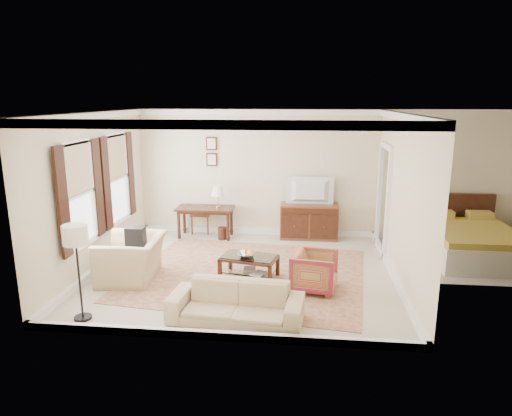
% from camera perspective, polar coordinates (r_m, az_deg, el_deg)
% --- Properties ---
extents(room_shell, '(5.51, 5.01, 2.91)m').
position_cam_1_polar(room_shell, '(7.98, -1.67, 8.78)').
color(room_shell, beige).
rests_on(room_shell, ground).
extents(annex_bedroom, '(3.00, 2.70, 2.90)m').
position_cam_1_polar(annex_bedroom, '(10.06, 25.73, -3.96)').
color(annex_bedroom, beige).
rests_on(annex_bedroom, ground).
extents(window_front, '(0.12, 1.56, 1.80)m').
position_cam_1_polar(window_front, '(8.26, -21.21, 1.57)').
color(window_front, '#CCB284').
rests_on(window_front, room_shell).
extents(window_rear, '(0.12, 1.56, 1.80)m').
position_cam_1_polar(window_rear, '(9.69, -16.96, 3.56)').
color(window_rear, '#CCB284').
rests_on(window_rear, room_shell).
extents(doorway, '(0.10, 1.12, 2.25)m').
position_cam_1_polar(doorway, '(9.75, 15.61, 0.86)').
color(doorway, white).
rests_on(doorway, room_shell).
extents(rug, '(4.52, 4.01, 0.01)m').
position_cam_1_polar(rug, '(8.45, -1.05, -8.18)').
color(rug, brown).
rests_on(rug, room_shell).
extents(writing_desk, '(1.29, 0.65, 0.71)m').
position_cam_1_polar(writing_desk, '(10.52, -6.36, -0.50)').
color(writing_desk, '#3E1D11').
rests_on(writing_desk, room_shell).
extents(desk_chair, '(0.53, 0.53, 1.05)m').
position_cam_1_polar(desk_chair, '(10.90, -6.86, -0.37)').
color(desk_chair, brown).
rests_on(desk_chair, room_shell).
extents(desk_lamp, '(0.32, 0.32, 0.50)m').
position_cam_1_polar(desk_lamp, '(10.38, -4.79, 1.40)').
color(desk_lamp, silver).
rests_on(desk_lamp, writing_desk).
extents(framed_prints, '(0.25, 0.04, 0.68)m').
position_cam_1_polar(framed_prints, '(10.64, -5.57, 7.06)').
color(framed_prints, '#3E1D11').
rests_on(framed_prints, room_shell).
extents(sideboard, '(1.30, 0.50, 0.80)m').
position_cam_1_polar(sideboard, '(10.47, 6.64, -1.67)').
color(sideboard, brown).
rests_on(sideboard, room_shell).
extents(tv, '(1.01, 0.58, 0.13)m').
position_cam_1_polar(tv, '(10.25, 6.78, 3.19)').
color(tv, black).
rests_on(tv, sideboard).
extents(coffee_table, '(1.08, 0.76, 0.42)m').
position_cam_1_polar(coffee_table, '(8.16, -0.86, -6.67)').
color(coffee_table, '#3E1D11').
rests_on(coffee_table, room_shell).
extents(fruit_bowl, '(0.42, 0.42, 0.10)m').
position_cam_1_polar(fruit_bowl, '(8.06, -1.27, -5.78)').
color(fruit_bowl, silver).
rests_on(fruit_bowl, coffee_table).
extents(book_a, '(0.28, 0.06, 0.38)m').
position_cam_1_polar(book_a, '(8.23, -1.58, -7.61)').
color(book_a, brown).
rests_on(book_a, coffee_table).
extents(book_b, '(0.26, 0.15, 0.38)m').
position_cam_1_polar(book_b, '(8.08, -0.31, -8.04)').
color(book_b, brown).
rests_on(book_b, coffee_table).
extents(striped_armchair, '(0.78, 0.82, 0.74)m').
position_cam_1_polar(striped_armchair, '(7.70, 7.33, -7.63)').
color(striped_armchair, maroon).
rests_on(striped_armchair, room_shell).
extents(club_armchair, '(0.83, 1.22, 1.03)m').
position_cam_1_polar(club_armchair, '(8.35, -15.35, -5.22)').
color(club_armchair, '#CBAF89').
rests_on(club_armchair, room_shell).
extents(backpack, '(0.29, 0.36, 0.40)m').
position_cam_1_polar(backpack, '(8.26, -14.81, -3.55)').
color(backpack, black).
rests_on(backpack, club_armchair).
extents(sofa, '(1.95, 0.73, 0.75)m').
position_cam_1_polar(sofa, '(6.63, -2.52, -11.08)').
color(sofa, '#CBAF89').
rests_on(sofa, room_shell).
extents(floor_lamp, '(0.35, 0.35, 1.42)m').
position_cam_1_polar(floor_lamp, '(6.88, -21.61, -3.96)').
color(floor_lamp, black).
rests_on(floor_lamp, room_shell).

